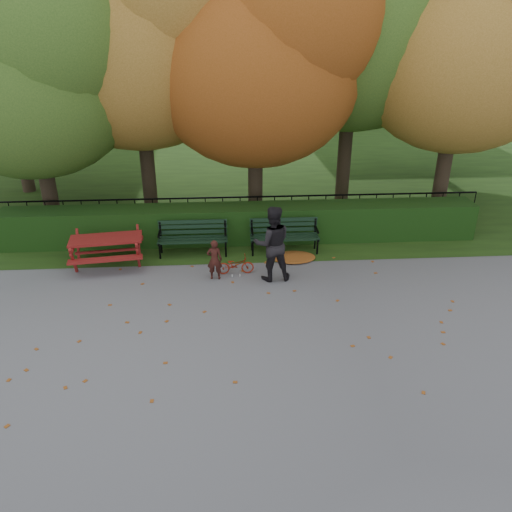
{
  "coord_description": "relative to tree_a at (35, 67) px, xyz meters",
  "views": [
    {
      "loc": [
        -0.45,
        -8.38,
        5.57
      ],
      "look_at": [
        0.2,
        1.3,
        1.0
      ],
      "focal_mm": 35.0,
      "sensor_mm": 36.0,
      "label": 1
    }
  ],
  "objects": [
    {
      "name": "bench_left",
      "position": [
        3.89,
        -1.88,
        -4.0
      ],
      "size": [
        1.8,
        0.57,
        0.88
      ],
      "color": "black",
      "rests_on": "ground"
    },
    {
      "name": "hedge",
      "position": [
        5.19,
        -1.08,
        -4.02
      ],
      "size": [
        13.0,
        0.9,
        1.0
      ],
      "primitive_type": "cube",
      "color": "black",
      "rests_on": "ground"
    },
    {
      "name": "tree_c",
      "position": [
        6.02,
        0.38,
        0.3
      ],
      "size": [
        6.3,
        6.0,
        8.0
      ],
      "color": "black",
      "rests_on": "ground"
    },
    {
      "name": "adult",
      "position": [
        5.82,
        -3.43,
        -3.61
      ],
      "size": [
        0.93,
        0.75,
        1.82
      ],
      "primitive_type": "imported",
      "rotation": [
        0.0,
        0.0,
        3.22
      ],
      "color": "black",
      "rests_on": "ground"
    },
    {
      "name": "tree_a",
      "position": [
        0.0,
        0.0,
        0.0
      ],
      "size": [
        5.88,
        5.6,
        7.48
      ],
      "color": "black",
      "rests_on": "ground"
    },
    {
      "name": "tree_g",
      "position": [
        13.52,
        4.18,
        0.85
      ],
      "size": [
        6.3,
        6.0,
        8.55
      ],
      "color": "black",
      "rests_on": "ground"
    },
    {
      "name": "tree_f",
      "position": [
        -1.94,
        3.66,
        1.17
      ],
      "size": [
        6.93,
        6.6,
        9.19
      ],
      "color": "black",
      "rests_on": "ground"
    },
    {
      "name": "bench_right",
      "position": [
        6.29,
        -1.88,
        -4.0
      ],
      "size": [
        1.8,
        0.57,
        0.88
      ],
      "color": "black",
      "rests_on": "ground"
    },
    {
      "name": "ground",
      "position": [
        5.19,
        -5.58,
        -4.52
      ],
      "size": [
        90.0,
        90.0,
        0.0
      ],
      "primitive_type": "plane",
      "color": "gray",
      "rests_on": "ground"
    },
    {
      "name": "leaf_pile",
      "position": [
        6.48,
        -2.38,
        -4.48
      ],
      "size": [
        1.31,
        1.06,
        0.08
      ],
      "primitive_type": "ellipsoid",
      "rotation": [
        0.0,
        0.0,
        -0.25
      ],
      "color": "#70330E",
      "rests_on": "ground"
    },
    {
      "name": "bicycle",
      "position": [
        4.96,
        -3.12,
        -4.29
      ],
      "size": [
        0.9,
        0.34,
        0.47
      ],
      "primitive_type": "imported",
      "rotation": [
        0.0,
        0.0,
        1.6
      ],
      "color": "maroon",
      "rests_on": "ground"
    },
    {
      "name": "tree_d",
      "position": [
        9.07,
        1.65,
        1.46
      ],
      "size": [
        7.14,
        6.8,
        9.58
      ],
      "color": "black",
      "rests_on": "ground"
    },
    {
      "name": "tree_b",
      "position": [
        2.74,
        1.17,
        0.88
      ],
      "size": [
        6.72,
        6.4,
        8.79
      ],
      "color": "black",
      "rests_on": "ground"
    },
    {
      "name": "child",
      "position": [
        4.47,
        -3.35,
        -4.02
      ],
      "size": [
        0.38,
        0.26,
        1.0
      ],
      "primitive_type": "imported",
      "rotation": [
        0.0,
        0.0,
        3.07
      ],
      "color": "#381612",
      "rests_on": "ground"
    },
    {
      "name": "building_right",
      "position": [
        13.19,
        22.42,
        1.48
      ],
      "size": [
        9.0,
        6.0,
        12.0
      ],
      "primitive_type": "cube",
      "color": "#B7A990",
      "rests_on": "ground"
    },
    {
      "name": "leaf_scatter",
      "position": [
        5.19,
        -5.28,
        -4.51
      ],
      "size": [
        9.0,
        5.7,
        0.01
      ],
      "primitive_type": null,
      "color": "#70330E",
      "rests_on": "ground"
    },
    {
      "name": "tree_e",
      "position": [
        11.71,
        0.19,
        0.56
      ],
      "size": [
        6.09,
        5.8,
        8.16
      ],
      "color": "black",
      "rests_on": "ground"
    },
    {
      "name": "iron_fence",
      "position": [
        5.19,
        -0.28,
        -3.98
      ],
      "size": [
        14.0,
        0.04,
        1.02
      ],
      "color": "black",
      "rests_on": "ground"
    },
    {
      "name": "grass_strip",
      "position": [
        5.19,
        8.42,
        -4.52
      ],
      "size": [
        90.0,
        90.0,
        0.0
      ],
      "primitive_type": "plane",
      "color": "#1B3210",
      "rests_on": "ground"
    },
    {
      "name": "picnic_table",
      "position": [
        1.79,
        -2.44,
        -3.94
      ],
      "size": [
        1.9,
        1.61,
        0.85
      ],
      "rotation": [
        0.0,
        0.0,
        0.13
      ],
      "color": "maroon",
      "rests_on": "ground"
    }
  ]
}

